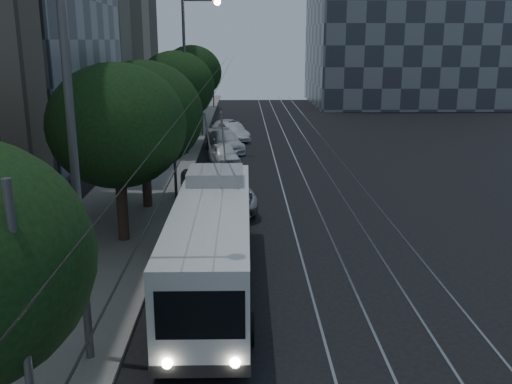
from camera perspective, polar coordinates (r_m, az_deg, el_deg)
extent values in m
plane|color=black|center=(19.75, 4.35, -8.68)|extent=(120.00, 120.00, 0.00)
cube|color=slate|center=(39.20, -9.56, 3.24)|extent=(5.00, 90.00, 0.15)
cube|color=gray|center=(38.87, 1.89, 3.24)|extent=(0.08, 90.00, 0.02)
cube|color=gray|center=(38.98, 4.01, 3.25)|extent=(0.08, 90.00, 0.02)
cube|color=gray|center=(39.16, 6.28, 3.25)|extent=(0.08, 90.00, 0.02)
cube|color=gray|center=(39.37, 8.36, 3.24)|extent=(0.08, 90.00, 0.02)
cylinder|color=black|center=(38.12, -4.38, 11.46)|extent=(0.02, 90.00, 0.02)
cylinder|color=black|center=(38.09, -3.30, 11.48)|extent=(0.02, 90.00, 0.02)
cylinder|color=#545557|center=(9.98, -21.87, -15.72)|extent=(0.14, 0.14, 6.00)
cylinder|color=#545557|center=(28.62, -8.18, 4.95)|extent=(0.14, 0.14, 6.00)
cylinder|color=#545557|center=(48.37, -5.45, 9.09)|extent=(0.14, 0.14, 6.00)
cylinder|color=#545557|center=(68.26, -4.29, 10.82)|extent=(0.14, 0.14, 6.00)
cube|color=#323740|center=(75.77, 14.56, 17.63)|extent=(22.00, 18.00, 24.00)
cube|color=silver|center=(18.40, -4.39, -5.01)|extent=(2.43, 11.09, 2.63)
cube|color=black|center=(18.83, -4.31, -8.37)|extent=(2.47, 11.13, 0.32)
cube|color=black|center=(18.80, -4.32, -4.20)|extent=(2.47, 8.78, 0.97)
cube|color=black|center=(13.25, -5.62, -12.13)|extent=(2.05, 0.09, 1.20)
cube|color=black|center=(23.59, -3.73, 0.05)|extent=(1.85, 0.09, 0.92)
cube|color=#24D928|center=(12.90, -5.72, -8.84)|extent=(1.48, 0.07, 0.30)
cube|color=#97979A|center=(20.61, -4.09, 1.68)|extent=(1.97, 2.04, 0.46)
sphere|color=white|center=(13.87, -8.88, -16.59)|extent=(0.24, 0.24, 0.24)
sphere|color=white|center=(13.76, -2.10, -16.69)|extent=(0.24, 0.24, 0.24)
cylinder|color=#545557|center=(21.35, -4.77, 5.25)|extent=(0.06, 4.18, 2.61)
cylinder|color=#545557|center=(21.32, -3.28, 5.26)|extent=(0.06, 4.18, 2.61)
cylinder|color=black|center=(15.76, -9.17, -13.45)|extent=(0.28, 0.92, 0.92)
cylinder|color=black|center=(15.62, -0.72, -13.52)|extent=(0.28, 0.92, 0.92)
cylinder|color=black|center=(21.17, -7.05, -5.74)|extent=(0.28, 0.92, 0.92)
cylinder|color=black|center=(21.07, -0.91, -5.74)|extent=(0.28, 0.92, 0.92)
cylinder|color=black|center=(22.83, -6.63, -4.17)|extent=(0.28, 0.92, 0.92)
cylinder|color=black|center=(22.73, -0.95, -4.16)|extent=(0.28, 0.92, 0.92)
imported|color=#9EA0A5|center=(27.71, -3.93, 0.34)|extent=(4.26, 7.12, 1.85)
imported|color=white|center=(37.37, -3.23, 3.80)|extent=(2.48, 4.24, 1.36)
imported|color=silver|center=(41.81, -3.12, 5.07)|extent=(3.28, 5.40, 1.46)
imported|color=#B4B3B8|center=(46.34, -2.35, 6.01)|extent=(2.95, 4.43, 1.38)
imported|color=silver|center=(48.11, -3.27, 6.41)|extent=(3.26, 4.82, 1.52)
cylinder|color=#30211A|center=(23.26, -13.21, -1.76)|extent=(0.44, 0.44, 2.74)
ellipsoid|color=black|center=(22.55, -13.72, 6.46)|extent=(5.31, 5.31, 4.78)
cylinder|color=#30211A|center=(27.71, -10.87, 0.74)|extent=(0.44, 0.44, 2.45)
ellipsoid|color=black|center=(27.10, -11.21, 7.56)|extent=(5.58, 5.58, 5.02)
cylinder|color=#30211A|center=(40.78, -7.86, 5.66)|extent=(0.44, 0.44, 2.80)
ellipsoid|color=black|center=(40.38, -8.03, 10.44)|extent=(5.37, 5.37, 4.83)
cylinder|color=#30211A|center=(43.80, -7.86, 6.03)|extent=(0.44, 0.44, 2.40)
ellipsoid|color=black|center=(43.42, -8.02, 10.23)|extent=(5.40, 5.40, 4.86)
cylinder|color=#30211A|center=(53.81, -6.32, 8.04)|extent=(0.44, 0.44, 2.99)
ellipsoid|color=black|center=(53.50, -6.43, 11.80)|extent=(5.43, 5.43, 4.89)
cylinder|color=#545557|center=(13.78, -17.76, 3.30)|extent=(0.20, 0.20, 10.59)
cylinder|color=#545557|center=(39.85, -7.11, 11.31)|extent=(0.20, 0.20, 10.87)
cylinder|color=#545557|center=(39.76, -5.55, 18.55)|extent=(2.39, 0.12, 0.12)
sphere|color=#FFD68C|center=(39.69, -3.89, 18.43)|extent=(0.44, 0.44, 0.44)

